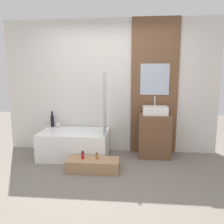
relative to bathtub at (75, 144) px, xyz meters
The scene contains 12 objects.
ground_plane 1.32m from the bathtub, 61.15° to the right, with size 12.00×12.00×0.00m, color slate.
wall_tiled_back 1.30m from the bathtub, 35.59° to the left, with size 4.20×0.06×2.60m, color silver.
wall_wood_accent 1.87m from the bathtub, 14.86° to the left, with size 0.90×0.04×2.60m.
bathtub is the anchor object (origin of this frame).
glass_shower_screen 1.00m from the bathtub, 14.24° to the right, with size 0.01×0.45×1.08m, color silver.
wooden_step_bench 0.76m from the bathtub, 52.71° to the right, with size 0.84×0.35×0.19m, color #A87F56.
vanity_cabinet 1.51m from the bathtub, ahead, with size 0.58×0.44×0.81m, color brown.
sink 1.63m from the bathtub, ahead, with size 0.45×0.32×0.34m.
vase_tall_dark 0.73m from the bathtub, 149.80° to the left, with size 0.07×0.07×0.32m.
vase_round_light 0.59m from the bathtub, 144.44° to the left, with size 0.09×0.09×0.09m, color silver.
bottle_soap_primary 0.66m from the bathtub, 64.39° to the right, with size 0.05×0.05×0.13m.
bottle_soap_secondary 0.79m from the bathtub, 49.06° to the right, with size 0.04×0.04×0.11m.
Camera 1 is at (0.43, -2.75, 1.52)m, focal length 35.00 mm.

